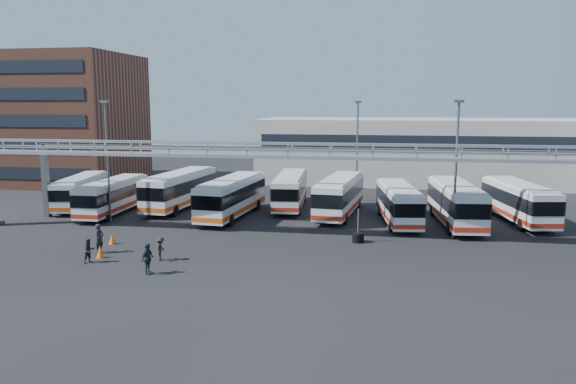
% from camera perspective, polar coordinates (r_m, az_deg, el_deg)
% --- Properties ---
extents(ground, '(140.00, 140.00, 0.00)m').
position_cam_1_polar(ground, '(37.38, -1.11, -6.45)').
color(ground, black).
rests_on(ground, ground).
extents(gantry, '(51.40, 5.15, 7.10)m').
position_cam_1_polar(gantry, '(42.04, 0.41, 2.93)').
color(gantry, '#989BA1').
rests_on(gantry, ground).
extents(apartment_building, '(18.00, 15.00, 16.00)m').
position_cam_1_polar(apartment_building, '(77.15, -22.24, 6.89)').
color(apartment_building, brown).
rests_on(apartment_building, ground).
extents(warehouse, '(42.00, 14.00, 8.00)m').
position_cam_1_polar(warehouse, '(73.76, 13.92, 4.11)').
color(warehouse, '#9E9E99').
rests_on(warehouse, ground).
extents(light_pole_left, '(0.70, 0.35, 10.21)m').
position_cam_1_polar(light_pole_left, '(49.24, -17.88, 3.64)').
color(light_pole_left, '#4C4F54').
rests_on(light_pole_left, ground).
extents(light_pole_mid, '(0.70, 0.35, 10.21)m').
position_cam_1_polar(light_pole_mid, '(42.86, 16.72, 2.96)').
color(light_pole_mid, '#4C4F54').
rests_on(light_pole_mid, ground).
extents(light_pole_back, '(0.70, 0.35, 10.21)m').
position_cam_1_polar(light_pole_back, '(57.58, 7.05, 4.72)').
color(light_pole_back, '#4C4F54').
rests_on(light_pole_back, ground).
extents(bus_0, '(4.14, 10.30, 3.05)m').
position_cam_1_polar(bus_0, '(57.35, -20.23, 0.15)').
color(bus_0, silver).
rests_on(bus_0, ground).
extents(bus_1, '(2.57, 10.38, 3.14)m').
position_cam_1_polar(bus_1, '(53.10, -17.38, -0.32)').
color(bus_1, silver).
rests_on(bus_1, ground).
extents(bus_2, '(3.65, 11.73, 3.51)m').
position_cam_1_polar(bus_2, '(54.38, -10.90, 0.36)').
color(bus_2, silver).
rests_on(bus_2, ground).
extents(bus_3, '(3.54, 11.62, 3.48)m').
position_cam_1_polar(bus_3, '(49.55, -5.74, -0.37)').
color(bus_3, silver).
rests_on(bus_3, ground).
extents(bus_4, '(3.31, 10.93, 3.27)m').
position_cam_1_polar(bus_4, '(53.72, 0.23, 0.28)').
color(bus_4, silver).
rests_on(bus_4, ground).
extents(bus_5, '(3.74, 11.52, 3.44)m').
position_cam_1_polar(bus_5, '(50.22, 5.25, -0.26)').
color(bus_5, silver).
rests_on(bus_5, ground).
extents(bus_6, '(3.90, 10.74, 3.19)m').
position_cam_1_polar(bus_6, '(47.81, 11.15, -1.04)').
color(bus_6, silver).
rests_on(bus_6, ground).
extents(bus_7, '(3.77, 11.65, 3.48)m').
position_cam_1_polar(bus_7, '(48.06, 16.67, -1.00)').
color(bus_7, silver).
rests_on(bus_7, ground).
extents(bus_8, '(4.43, 11.25, 3.33)m').
position_cam_1_polar(bus_8, '(51.19, 22.38, -0.80)').
color(bus_8, silver).
rests_on(bus_8, ground).
extents(pedestrian_a, '(0.59, 0.79, 1.98)m').
position_cam_1_polar(pedestrian_a, '(39.79, -18.61, -4.50)').
color(pedestrian_a, black).
rests_on(pedestrian_a, ground).
extents(pedestrian_b, '(0.88, 0.95, 1.57)m').
position_cam_1_polar(pedestrian_b, '(37.62, -19.55, -5.64)').
color(pedestrian_b, '#28202D').
rests_on(pedestrian_b, ground).
extents(pedestrian_c, '(0.64, 1.04, 1.55)m').
position_cam_1_polar(pedestrian_c, '(36.89, -12.82, -5.64)').
color(pedestrian_c, '#2D1E20').
rests_on(pedestrian_c, ground).
extents(pedestrian_d, '(0.61, 1.15, 1.87)m').
position_cam_1_polar(pedestrian_d, '(34.15, -14.07, -6.60)').
color(pedestrian_d, '#1A272F').
rests_on(pedestrian_d, ground).
extents(cone_left, '(0.60, 0.60, 0.79)m').
position_cam_1_polar(cone_left, '(38.67, -18.54, -5.79)').
color(cone_left, orange).
rests_on(cone_left, ground).
extents(cone_right, '(0.55, 0.55, 0.75)m').
position_cam_1_polar(cone_right, '(42.15, -17.44, -4.56)').
color(cone_right, orange).
rests_on(cone_right, ground).
extents(tire_stack, '(0.86, 0.86, 2.46)m').
position_cam_1_polar(tire_stack, '(41.02, 7.12, -4.52)').
color(tire_stack, black).
rests_on(tire_stack, ground).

